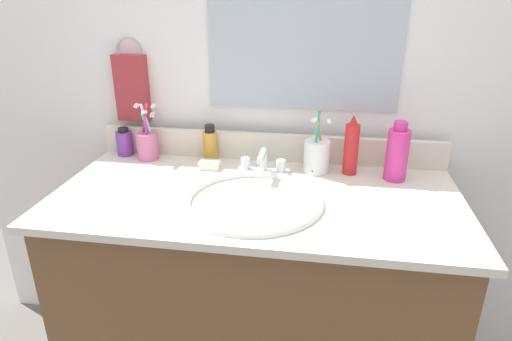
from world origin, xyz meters
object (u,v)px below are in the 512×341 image
at_px(cup_pink, 147,144).
at_px(hand_towel, 132,88).
at_px(cup_white_ceramic, 317,155).
at_px(soap_bar, 210,165).
at_px(faucet, 263,166).
at_px(bottle_soap_pink, 397,153).
at_px(bottle_spray_red, 351,147).
at_px(bottle_oil_amber, 210,144).
at_px(bottle_cream_purple, 125,142).

bearing_deg(cup_pink, hand_towel, 131.99).
height_order(cup_white_ceramic, soap_bar, cup_white_ceramic).
xyz_separation_m(hand_towel, faucet, (0.47, -0.15, -0.19)).
distance_m(bottle_soap_pink, cup_pink, 0.80).
distance_m(bottle_spray_red, soap_bar, 0.44).
bearing_deg(bottle_oil_amber, soap_bar, -78.19).
height_order(hand_towel, bottle_spray_red, hand_towel).
height_order(bottle_spray_red, bottle_oil_amber, bottle_spray_red).
bearing_deg(bottle_spray_red, soap_bar, -176.34).
relative_size(hand_towel, faucet, 1.38).
distance_m(bottle_oil_amber, soap_bar, 0.09).
bearing_deg(faucet, cup_pink, 169.49).
relative_size(bottle_oil_amber, cup_pink, 0.63).
distance_m(cup_white_ceramic, soap_bar, 0.34).
bearing_deg(bottle_oil_amber, cup_pink, -173.35).
height_order(bottle_soap_pink, cup_white_ceramic, cup_white_ceramic).
bearing_deg(faucet, soap_bar, 172.53).
relative_size(faucet, bottle_oil_amber, 1.33).
relative_size(bottle_cream_purple, cup_pink, 0.50).
xyz_separation_m(bottle_cream_purple, soap_bar, (0.32, -0.07, -0.03)).
height_order(faucet, cup_pink, cup_pink).
bearing_deg(bottle_spray_red, bottle_soap_pink, -10.23).
relative_size(bottle_soap_pink, cup_white_ceramic, 0.92).
xyz_separation_m(faucet, bottle_cream_purple, (-0.49, 0.10, 0.02)).
relative_size(bottle_cream_purple, bottle_spray_red, 0.51).
xyz_separation_m(bottle_oil_amber, soap_bar, (0.02, -0.08, -0.04)).
relative_size(bottle_spray_red, bottle_oil_amber, 1.55).
relative_size(bottle_soap_pink, soap_bar, 2.80).
xyz_separation_m(hand_towel, cup_pink, (0.07, -0.08, -0.17)).
height_order(bottle_soap_pink, soap_bar, bottle_soap_pink).
relative_size(bottle_soap_pink, cup_pink, 0.94).
bearing_deg(faucet, bottle_spray_red, 10.90).
relative_size(bottle_cream_purple, cup_white_ceramic, 0.49).
bearing_deg(cup_white_ceramic, bottle_cream_purple, 175.59).
relative_size(cup_pink, cup_white_ceramic, 0.98).
xyz_separation_m(faucet, soap_bar, (-0.17, 0.02, -0.02)).
distance_m(faucet, cup_white_ceramic, 0.17).
bearing_deg(bottle_spray_red, faucet, -169.10).
relative_size(cup_pink, soap_bar, 2.99).
height_order(bottle_cream_purple, bottle_soap_pink, bottle_soap_pink).
height_order(bottle_oil_amber, cup_pink, cup_pink).
relative_size(hand_towel, cup_pink, 1.15).
bearing_deg(bottle_cream_purple, bottle_oil_amber, 0.16).
bearing_deg(bottle_oil_amber, bottle_spray_red, -5.96).
bearing_deg(bottle_oil_amber, faucet, -27.36).
relative_size(bottle_soap_pink, bottle_spray_red, 0.96).
relative_size(faucet, bottle_soap_pink, 0.89).
distance_m(bottle_cream_purple, cup_pink, 0.10).
distance_m(faucet, bottle_oil_amber, 0.22).
height_order(hand_towel, bottle_soap_pink, hand_towel).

